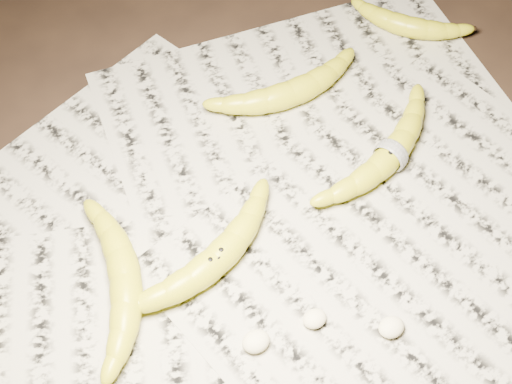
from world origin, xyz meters
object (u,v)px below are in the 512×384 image
banana_upper_a (291,92)px  banana_upper_b (408,24)px  banana_center (215,259)px  banana_taped (391,154)px  banana_left_b (125,279)px

banana_upper_a → banana_upper_b: 0.23m
banana_center → banana_upper_b: size_ratio=1.35×
banana_taped → banana_upper_a: bearing=89.2°
banana_center → banana_taped: size_ratio=0.97×
banana_left_b → banana_center: same height
banana_left_b → banana_upper_a: bearing=-46.5°
banana_upper_a → banana_taped: bearing=-65.6°
banana_left_b → banana_upper_a: 0.35m
banana_left_b → banana_upper_b: bearing=-53.5°
banana_center → banana_taped: 0.27m
banana_center → banana_upper_a: size_ratio=1.06×
banana_taped → banana_upper_a: 0.17m
banana_upper_a → banana_upper_b: bearing=11.7°
banana_upper_a → banana_upper_b: size_ratio=1.27×
banana_left_b → banana_center: 0.11m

